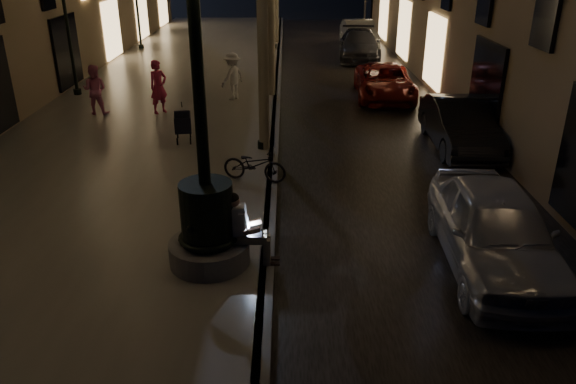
{
  "coord_description": "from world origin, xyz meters",
  "views": [
    {
      "loc": [
        0.34,
        -6.53,
        5.33
      ],
      "look_at": [
        0.38,
        3.0,
        1.1
      ],
      "focal_mm": 35.0,
      "sensor_mm": 36.0,
      "label": 1
    }
  ],
  "objects_px": {
    "pedestrian_red": "(158,87)",
    "car_second": "(460,125)",
    "car_third": "(384,82)",
    "car_rear": "(359,45)",
    "seated_man_laptop": "(244,226)",
    "lamp_left_b": "(65,9)",
    "car_front": "(495,229)",
    "car_fifth": "(359,34)",
    "lamp_curb_a": "(261,34)",
    "stroller": "(183,123)",
    "lamp_curb_b": "(269,3)",
    "fountain_lamppost": "(207,210)",
    "pedestrian_pink": "(95,90)",
    "pedestrian_white": "(232,76)",
    "bicycle": "(254,165)"
  },
  "relations": [
    {
      "from": "stroller",
      "to": "lamp_curb_b",
      "type": "bearing_deg",
      "value": 63.73
    },
    {
      "from": "car_second",
      "to": "car_third",
      "type": "bearing_deg",
      "value": 102.73
    },
    {
      "from": "lamp_curb_b",
      "to": "car_third",
      "type": "height_order",
      "value": "lamp_curb_b"
    },
    {
      "from": "lamp_curb_b",
      "to": "car_second",
      "type": "distance_m",
      "value": 9.6
    },
    {
      "from": "fountain_lamppost",
      "to": "seated_man_laptop",
      "type": "height_order",
      "value": "fountain_lamppost"
    },
    {
      "from": "fountain_lamppost",
      "to": "lamp_left_b",
      "type": "relative_size",
      "value": 1.08
    },
    {
      "from": "car_fifth",
      "to": "lamp_curb_a",
      "type": "bearing_deg",
      "value": -107.86
    },
    {
      "from": "lamp_curb_a",
      "to": "bicycle",
      "type": "xyz_separation_m",
      "value": [
        -0.1,
        -2.29,
        -2.63
      ]
    },
    {
      "from": "lamp_curb_b",
      "to": "lamp_left_b",
      "type": "bearing_deg",
      "value": -164.27
    },
    {
      "from": "seated_man_laptop",
      "to": "car_front",
      "type": "distance_m",
      "value": 4.39
    },
    {
      "from": "pedestrian_red",
      "to": "car_second",
      "type": "bearing_deg",
      "value": -63.11
    },
    {
      "from": "fountain_lamppost",
      "to": "car_fifth",
      "type": "height_order",
      "value": "fountain_lamppost"
    },
    {
      "from": "seated_man_laptop",
      "to": "car_second",
      "type": "height_order",
      "value": "seated_man_laptop"
    },
    {
      "from": "car_second",
      "to": "car_third",
      "type": "xyz_separation_m",
      "value": [
        -1.2,
        5.61,
        -0.08
      ]
    },
    {
      "from": "lamp_curb_a",
      "to": "car_third",
      "type": "height_order",
      "value": "lamp_curb_a"
    },
    {
      "from": "seated_man_laptop",
      "to": "lamp_curb_b",
      "type": "distance_m",
      "value": 14.19
    },
    {
      "from": "lamp_left_b",
      "to": "car_front",
      "type": "xyz_separation_m",
      "value": [
        11.4,
        -11.83,
        -2.49
      ]
    },
    {
      "from": "lamp_curb_a",
      "to": "car_rear",
      "type": "xyz_separation_m",
      "value": [
        4.3,
        14.02,
        -2.54
      ]
    },
    {
      "from": "lamp_curb_a",
      "to": "pedestrian_white",
      "type": "height_order",
      "value": "lamp_curb_a"
    },
    {
      "from": "lamp_left_b",
      "to": "pedestrian_red",
      "type": "xyz_separation_m",
      "value": [
        3.59,
        -2.47,
        -2.17
      ]
    },
    {
      "from": "lamp_curb_a",
      "to": "pedestrian_white",
      "type": "bearing_deg",
      "value": 103.43
    },
    {
      "from": "lamp_left_b",
      "to": "car_rear",
      "type": "height_order",
      "value": "lamp_left_b"
    },
    {
      "from": "lamp_curb_b",
      "to": "pedestrian_white",
      "type": "bearing_deg",
      "value": -114.76
    },
    {
      "from": "seated_man_laptop",
      "to": "car_second",
      "type": "distance_m",
      "value": 8.61
    },
    {
      "from": "car_front",
      "to": "bicycle",
      "type": "height_order",
      "value": "car_front"
    },
    {
      "from": "pedestrian_red",
      "to": "bicycle",
      "type": "xyz_separation_m",
      "value": [
        3.41,
        -5.82,
        -0.46
      ]
    },
    {
      "from": "lamp_left_b",
      "to": "pedestrian_white",
      "type": "height_order",
      "value": "lamp_left_b"
    },
    {
      "from": "lamp_curb_a",
      "to": "stroller",
      "type": "relative_size",
      "value": 4.4
    },
    {
      "from": "bicycle",
      "to": "pedestrian_red",
      "type": "bearing_deg",
      "value": 46.51
    },
    {
      "from": "fountain_lamppost",
      "to": "stroller",
      "type": "distance_m",
      "value": 6.78
    },
    {
      "from": "bicycle",
      "to": "car_front",
      "type": "bearing_deg",
      "value": -112.67
    },
    {
      "from": "car_third",
      "to": "car_rear",
      "type": "bearing_deg",
      "value": 92.98
    },
    {
      "from": "lamp_left_b",
      "to": "fountain_lamppost",
      "type": "bearing_deg",
      "value": -61.93
    },
    {
      "from": "lamp_left_b",
      "to": "car_rear",
      "type": "distance_m",
      "value": 14.17
    },
    {
      "from": "lamp_curb_b",
      "to": "pedestrian_pink",
      "type": "xyz_separation_m",
      "value": [
        -5.55,
        -4.58,
        -2.24
      ]
    },
    {
      "from": "fountain_lamppost",
      "to": "pedestrian_pink",
      "type": "relative_size",
      "value": 3.25
    },
    {
      "from": "seated_man_laptop",
      "to": "car_fifth",
      "type": "xyz_separation_m",
      "value": [
        4.75,
        23.23,
        -0.16
      ]
    },
    {
      "from": "lamp_curb_a",
      "to": "pedestrian_red",
      "type": "bearing_deg",
      "value": 134.88
    },
    {
      "from": "lamp_curb_a",
      "to": "car_front",
      "type": "relative_size",
      "value": 1.1
    },
    {
      "from": "lamp_left_b",
      "to": "car_front",
      "type": "relative_size",
      "value": 1.1
    },
    {
      "from": "car_third",
      "to": "car_fifth",
      "type": "xyz_separation_m",
      "value": [
        0.36,
        11.07,
        0.13
      ]
    },
    {
      "from": "seated_man_laptop",
      "to": "lamp_curb_a",
      "type": "distance_m",
      "value": 6.44
    },
    {
      "from": "seated_man_laptop",
      "to": "stroller",
      "type": "bearing_deg",
      "value": 108.19
    },
    {
      "from": "lamp_left_b",
      "to": "car_rear",
      "type": "xyz_separation_m",
      "value": [
        11.4,
        8.02,
        -2.54
      ]
    },
    {
      "from": "car_second",
      "to": "pedestrian_white",
      "type": "height_order",
      "value": "pedestrian_white"
    },
    {
      "from": "car_front",
      "to": "car_fifth",
      "type": "distance_m",
      "value": 23.06
    },
    {
      "from": "car_fifth",
      "to": "seated_man_laptop",
      "type": "bearing_deg",
      "value": -104.28
    },
    {
      "from": "car_fifth",
      "to": "pedestrian_white",
      "type": "bearing_deg",
      "value": -119.06
    },
    {
      "from": "car_third",
      "to": "fountain_lamppost",
      "type": "bearing_deg",
      "value": -109.38
    },
    {
      "from": "lamp_curb_a",
      "to": "car_rear",
      "type": "bearing_deg",
      "value": 72.95
    }
  ]
}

